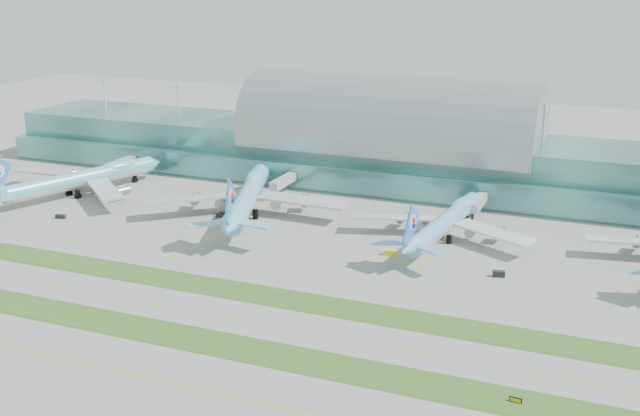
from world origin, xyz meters
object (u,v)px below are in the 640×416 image
at_px(airliner_c, 446,221).
at_px(taxiway_sign_east, 516,400).
at_px(terminal, 390,147).
at_px(airliner_b, 248,195).
at_px(airliner_a, 82,178).

height_order(airliner_c, taxiway_sign_east, airliner_c).
relative_size(terminal, taxiway_sign_east, 129.84).
distance_m(terminal, taxiway_sign_east, 175.19).
height_order(terminal, taxiway_sign_east, terminal).
xyz_separation_m(airliner_b, taxiway_sign_east, (109.23, -93.23, -6.53)).
relative_size(terminal, airliner_a, 4.51).
xyz_separation_m(airliner_a, taxiway_sign_east, (180.23, -92.23, -6.06)).
relative_size(airliner_a, taxiway_sign_east, 28.79).
bearing_deg(airliner_a, airliner_b, 19.95).
distance_m(airliner_a, airliner_c, 142.04).
xyz_separation_m(airliner_a, airliner_b, (71.00, 1.00, 0.47)).
xyz_separation_m(airliner_a, airliner_c, (142.02, 2.29, -0.65)).
distance_m(terminal, airliner_c, 73.84).
height_order(terminal, airliner_b, terminal).
distance_m(terminal, airliner_a, 121.68).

